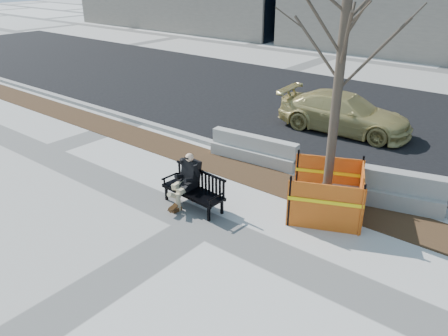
{
  "coord_description": "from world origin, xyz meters",
  "views": [
    {
      "loc": [
        5.37,
        -5.98,
        4.99
      ],
      "look_at": [
        -0.23,
        1.02,
        0.86
      ],
      "focal_mm": 35.69,
      "sensor_mm": 36.0,
      "label": 1
    }
  ],
  "objects_px": {
    "sedan": "(342,131)",
    "jersey_barrier_right": "(373,201)",
    "tree_fence": "(324,213)",
    "jersey_barrier_left": "(254,160)",
    "seated_man": "(188,203)",
    "bench": "(194,206)"
  },
  "relations": [
    {
      "from": "seated_man",
      "to": "jersey_barrier_left",
      "type": "relative_size",
      "value": 0.47
    },
    {
      "from": "bench",
      "to": "seated_man",
      "type": "xyz_separation_m",
      "value": [
        -0.21,
        0.06,
        0.0
      ]
    },
    {
      "from": "sedan",
      "to": "tree_fence",
      "type": "bearing_deg",
      "value": -163.12
    },
    {
      "from": "tree_fence",
      "to": "jersey_barrier_right",
      "type": "relative_size",
      "value": 1.91
    },
    {
      "from": "jersey_barrier_right",
      "to": "bench",
      "type": "bearing_deg",
      "value": -152.93
    },
    {
      "from": "bench",
      "to": "sedan",
      "type": "relative_size",
      "value": 0.37
    },
    {
      "from": "jersey_barrier_left",
      "to": "bench",
      "type": "bearing_deg",
      "value": -87.37
    },
    {
      "from": "bench",
      "to": "jersey_barrier_left",
      "type": "xyz_separation_m",
      "value": [
        -0.43,
        2.96,
        0.0
      ]
    },
    {
      "from": "jersey_barrier_left",
      "to": "jersey_barrier_right",
      "type": "height_order",
      "value": "jersey_barrier_right"
    },
    {
      "from": "tree_fence",
      "to": "sedan",
      "type": "bearing_deg",
      "value": 111.1
    },
    {
      "from": "sedan",
      "to": "seated_man",
      "type": "bearing_deg",
      "value": 170.06
    },
    {
      "from": "tree_fence",
      "to": "bench",
      "type": "bearing_deg",
      "value": -146.95
    },
    {
      "from": "jersey_barrier_right",
      "to": "jersey_barrier_left",
      "type": "bearing_deg",
      "value": 161.86
    },
    {
      "from": "sedan",
      "to": "jersey_barrier_left",
      "type": "distance_m",
      "value": 3.87
    },
    {
      "from": "sedan",
      "to": "jersey_barrier_right",
      "type": "bearing_deg",
      "value": -150.81
    },
    {
      "from": "seated_man",
      "to": "tree_fence",
      "type": "distance_m",
      "value": 3.06
    },
    {
      "from": "seated_man",
      "to": "jersey_barrier_left",
      "type": "distance_m",
      "value": 2.91
    },
    {
      "from": "jersey_barrier_left",
      "to": "jersey_barrier_right",
      "type": "distance_m",
      "value": 3.51
    },
    {
      "from": "sedan",
      "to": "jersey_barrier_left",
      "type": "relative_size",
      "value": 1.66
    },
    {
      "from": "sedan",
      "to": "jersey_barrier_right",
      "type": "relative_size",
      "value": 1.43
    },
    {
      "from": "jersey_barrier_right",
      "to": "seated_man",
      "type": "bearing_deg",
      "value": -155.43
    },
    {
      "from": "jersey_barrier_left",
      "to": "jersey_barrier_right",
      "type": "bearing_deg",
      "value": -8.95
    }
  ]
}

